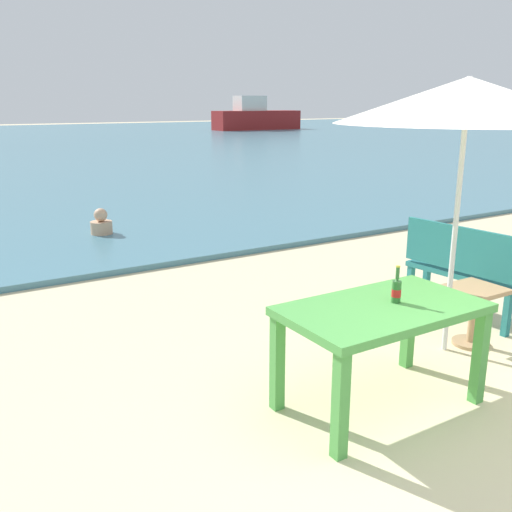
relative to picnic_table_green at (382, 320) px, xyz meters
The scene contains 7 objects.
picnic_table_green is the anchor object (origin of this frame).
beer_bottle_amber 0.23m from the picnic_table_green, ahead, with size 0.07×0.07×0.26m.
patio_umbrella 1.92m from the picnic_table_green, 18.71° to the left, with size 2.10×2.10×2.30m.
side_table_wood 1.52m from the picnic_table_green, 13.40° to the left, with size 0.44×0.44×0.54m.
bench_teal_center 2.09m from the picnic_table_green, 24.21° to the left, with size 0.47×1.23×0.95m.
swimmer_person 6.15m from the picnic_table_green, 91.22° to the left, with size 0.34×0.34×0.41m.
boat_sailboat 40.79m from the picnic_table_green, 59.61° to the left, with size 6.86×1.87×2.49m.
Camera 1 is at (-3.15, -1.72, 2.10)m, focal length 39.83 mm.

